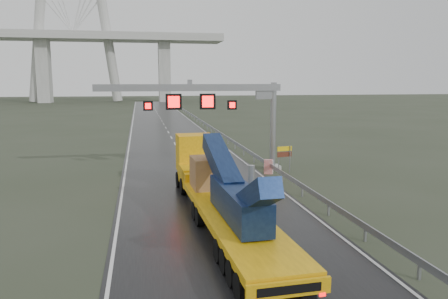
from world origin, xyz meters
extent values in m
plane|color=#2F3626|center=(0.00, 0.00, 0.00)|extent=(400.00, 400.00, 0.00)
cube|color=black|center=(0.00, 40.00, 0.01)|extent=(11.00, 200.00, 0.02)
cube|color=#9F9F9B|center=(6.90, 18.00, 0.15)|extent=(1.20, 1.20, 0.30)
cylinder|color=gray|center=(6.90, 18.00, 3.60)|extent=(0.48, 0.48, 7.20)
cube|color=gray|center=(0.00, 18.00, 6.80)|extent=(14.80, 0.55, 0.55)
cube|color=gray|center=(6.10, 18.00, 6.30)|extent=(1.40, 0.35, 0.90)
cube|color=gray|center=(0.00, 18.00, 7.25)|extent=(0.35, 0.35, 0.35)
cube|color=black|center=(-1.30, 17.95, 5.70)|extent=(1.25, 0.25, 1.25)
cube|color=#FF0C0C|center=(-1.30, 17.81, 5.70)|extent=(0.90, 0.02, 0.90)
cube|color=black|center=(1.40, 17.95, 5.70)|extent=(1.25, 0.25, 1.25)
cube|color=#FF0C0C|center=(1.40, 17.81, 5.70)|extent=(0.90, 0.02, 0.90)
cube|color=black|center=(-3.30, 17.95, 5.40)|extent=(0.75, 0.25, 0.75)
cube|color=#FF0C0C|center=(-3.30, 17.81, 5.40)|extent=(0.54, 0.02, 0.54)
cube|color=black|center=(3.40, 17.95, 5.40)|extent=(0.75, 0.25, 0.75)
cube|color=#FF0C0C|center=(3.40, 17.81, 5.40)|extent=(0.54, 0.02, 0.54)
cube|color=#9F9F9B|center=(-35.00, 140.00, 10.50)|extent=(4.00, 6.00, 21.00)
cube|color=#9F9F9B|center=(5.00, 140.00, 10.50)|extent=(4.00, 6.00, 21.00)
cube|color=yellow|center=(0.21, 2.66, 1.03)|extent=(3.34, 13.88, 0.34)
cube|color=yellow|center=(0.51, -4.37, 0.84)|extent=(2.86, 0.24, 0.54)
cube|color=black|center=(0.52, -4.44, 0.84)|extent=(2.16, 0.11, 0.30)
cube|color=#FF0505|center=(1.65, -4.39, 0.54)|extent=(0.22, 0.05, 0.12)
cube|color=yellow|center=(-0.09, 9.93, 1.43)|extent=(2.61, 1.29, 0.49)
cube|color=yellow|center=(-0.16, 11.51, 1.18)|extent=(2.68, 3.06, 1.18)
cube|color=yellow|center=(-0.24, 13.28, 2.36)|extent=(2.54, 2.07, 2.56)
cube|color=black|center=(-0.28, 14.28, 2.66)|extent=(2.26, 0.15, 1.18)
cube|color=#0D1B3E|center=(0.26, 1.68, 1.97)|extent=(1.63, 5.96, 1.38)
cube|color=#0D1B3E|center=(0.11, 5.12, 3.15)|extent=(1.21, 5.46, 2.51)
cube|color=#0D1B3E|center=(0.36, -0.78, 2.85)|extent=(1.05, 3.93, 2.38)
cylinder|color=gray|center=(0.85, 1.70, 2.85)|extent=(0.31, 0.31, 1.57)
cube|color=#AB834D|center=(0.00, 7.77, 2.09)|extent=(2.25, 2.25, 1.77)
cylinder|color=black|center=(0.40, -1.76, 0.49)|extent=(2.89, 1.10, 0.98)
cylinder|color=black|center=(0.11, 5.12, 0.49)|extent=(2.89, 1.10, 0.98)
cylinder|color=black|center=(-0.23, 13.08, 0.54)|extent=(2.70, 1.19, 1.08)
cylinder|color=gray|center=(6.87, 16.18, 1.10)|extent=(0.07, 0.07, 2.21)
cylinder|color=gray|center=(7.79, 16.18, 1.10)|extent=(0.07, 0.07, 2.21)
cube|color=yellow|center=(7.33, 16.18, 1.98)|extent=(1.27, 0.29, 0.37)
cube|color=#582719|center=(7.33, 16.18, 1.52)|extent=(1.27, 0.29, 0.41)
cube|color=red|center=(6.00, 16.09, 0.57)|extent=(0.77, 0.61, 1.15)
camera|label=1|loc=(-3.95, -16.66, 7.34)|focal=35.00mm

